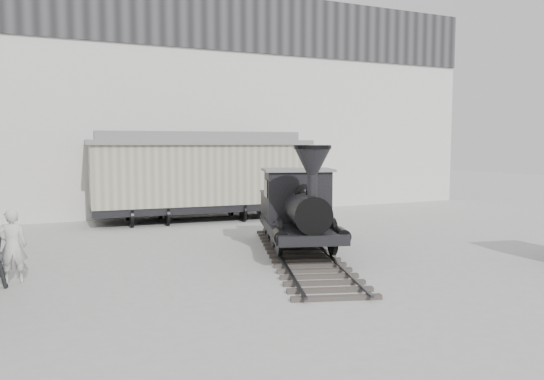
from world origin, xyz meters
name	(u,v)px	position (x,y,z in m)	size (l,w,h in m)	color
ground	(323,284)	(0.00, 0.00, 0.00)	(90.00, 90.00, 0.00)	#9E9E9B
north_wall	(171,101)	(0.00, 14.98, 5.55)	(34.00, 2.51, 11.00)	silver
locomotive	(299,214)	(1.21, 3.61, 1.23)	(4.90, 9.60, 3.33)	#302B28
boxcar	(201,174)	(0.49, 11.78, 2.10)	(9.96, 3.78, 4.00)	black
visitor_a	(12,246)	(-6.96, 3.28, 0.93)	(0.68, 0.45, 1.87)	silver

